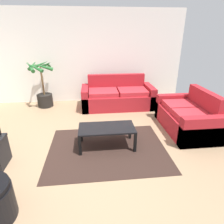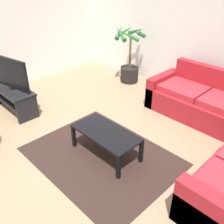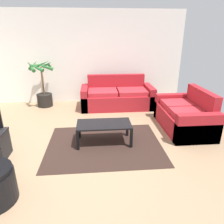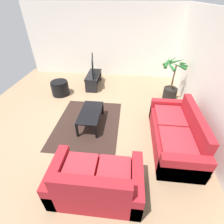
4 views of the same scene
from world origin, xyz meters
name	(u,v)px [view 1 (image 1 of 4)]	position (x,y,z in m)	size (l,w,h in m)	color
ground_plane	(84,154)	(0.00, 0.00, 0.00)	(6.60, 6.60, 0.00)	#937556
wall_back	(84,57)	(0.00, 3.00, 1.35)	(6.00, 0.06, 2.70)	silver
couch_main	(118,97)	(0.92, 2.28, 0.30)	(2.05, 0.90, 0.90)	maroon
couch_loveseat	(187,117)	(2.28, 0.70, 0.30)	(0.90, 1.54, 0.90)	maroon
coffee_table	(107,130)	(0.43, 0.21, 0.36)	(1.05, 0.53, 0.41)	black
area_rug	(107,149)	(0.43, 0.11, 0.00)	(2.20, 1.70, 0.01)	black
potted_palm	(43,90)	(-1.22, 2.54, 0.52)	(0.79, 0.74, 1.35)	black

